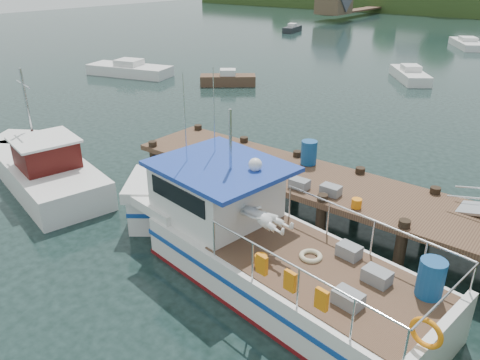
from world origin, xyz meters
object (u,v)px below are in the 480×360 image
Objects in this scene: moored_b at (410,75)px; moored_e at (292,29)px; lobster_boat at (250,239)px; moored_rowboat at (228,79)px; work_boat at (42,167)px; moored_a at (130,69)px; moored_d at (467,44)px.

moored_b is 1.27× the size of moored_e.
lobster_boat is 2.76× the size of moored_e.
lobster_boat reaches higher than moored_rowboat.
work_boat reaches higher than moored_b.
work_boat is 19.94m from moored_a.
work_boat reaches higher than moored_a.
moored_rowboat is 29.82m from moored_d.
lobster_boat is at bearing -60.62° from moored_b.
moored_e is (-4.05, 29.91, -0.06)m from moored_a.
moored_rowboat is at bearing 118.93° from work_boat.
moored_rowboat is 0.60× the size of moored_d.
lobster_boat is at bearing -28.60° from moored_a.
moored_d is 21.06m from moored_e.
work_boat is 48.14m from moored_e.
work_boat is 27.33m from moored_b.
lobster_boat is at bearing -81.14° from moored_e.
moored_e is (-26.87, 44.56, -0.58)m from lobster_boat.
moored_a reaches higher than moored_e.
moored_b reaches higher than moored_d.
work_boat is at bearing -81.43° from moored_b.
moored_b is 0.79× the size of moored_d.
moored_rowboat is 8.42m from moored_a.
moored_d is at bearing 105.44° from lobster_boat.
moored_a is at bearing -104.53° from moored_e.
moored_e is at bearing -178.24° from moored_d.
moored_b is 18.85m from moored_d.
moored_a is (-8.14, -2.17, 0.03)m from moored_rowboat.
moored_d is (-0.78, 18.84, -0.02)m from moored_b.
lobster_boat reaches higher than work_boat.
moored_rowboat is (-14.68, 16.82, -0.55)m from lobster_boat.
moored_rowboat is at bearing -116.43° from moored_b.
work_boat is at bearing -45.12° from moored_a.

